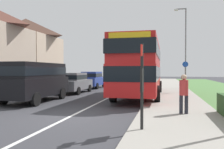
# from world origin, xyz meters

# --- Properties ---
(ground_plane) EXTENTS (120.00, 120.00, 0.00)m
(ground_plane) POSITION_xyz_m (0.00, 0.00, 0.00)
(ground_plane) COLOR #38383D
(lane_marking_centre) EXTENTS (0.14, 60.00, 0.01)m
(lane_marking_centre) POSITION_xyz_m (0.00, 8.00, 0.00)
(lane_marking_centre) COLOR silver
(lane_marking_centre) RESTS_ON ground_plane
(pavement_near_side) EXTENTS (3.20, 68.00, 0.12)m
(pavement_near_side) POSITION_xyz_m (4.20, 6.00, 0.06)
(pavement_near_side) COLOR #9E998E
(pavement_near_side) RESTS_ON ground_plane
(double_decker_bus) EXTENTS (2.80, 9.74, 3.70)m
(double_decker_bus) POSITION_xyz_m (2.00, 7.14, 2.14)
(double_decker_bus) COLOR red
(double_decker_bus) RESTS_ON ground_plane
(parked_van_black) EXTENTS (2.11, 5.00, 2.26)m
(parked_van_black) POSITION_xyz_m (-3.71, 3.61, 1.34)
(parked_van_black) COLOR black
(parked_van_black) RESTS_ON ground_plane
(parked_car_grey) EXTENTS (1.95, 4.27, 1.63)m
(parked_car_grey) POSITION_xyz_m (-3.52, 8.94, 0.90)
(parked_car_grey) COLOR slate
(parked_car_grey) RESTS_ON ground_plane
(parked_car_blue) EXTENTS (1.92, 4.13, 1.69)m
(parked_car_blue) POSITION_xyz_m (-3.65, 14.23, 0.92)
(parked_car_blue) COLOR navy
(parked_car_blue) RESTS_ON ground_plane
(pedestrian_at_stop) EXTENTS (0.34, 0.34, 1.67)m
(pedestrian_at_stop) POSITION_xyz_m (4.38, 0.98, 0.98)
(pedestrian_at_stop) COLOR #23232D
(pedestrian_at_stop) RESTS_ON ground_plane
(bus_stop_sign) EXTENTS (0.09, 0.52, 2.60)m
(bus_stop_sign) POSITION_xyz_m (3.00, -1.80, 1.54)
(bus_stop_sign) COLOR black
(bus_stop_sign) RESTS_ON ground_plane
(cycle_route_sign) EXTENTS (0.44, 0.08, 2.52)m
(cycle_route_sign) POSITION_xyz_m (5.19, 10.25, 1.43)
(cycle_route_sign) COLOR slate
(cycle_route_sign) RESTS_ON ground_plane
(street_lamp_mid) EXTENTS (1.14, 0.20, 7.76)m
(street_lamp_mid) POSITION_xyz_m (5.48, 14.67, 4.43)
(street_lamp_mid) COLOR slate
(street_lamp_mid) RESTS_ON ground_plane
(house_terrace_far_side) EXTENTS (6.53, 12.68, 7.83)m
(house_terrace_far_side) POSITION_xyz_m (-12.11, 12.29, 3.92)
(house_terrace_far_side) COLOR tan
(house_terrace_far_side) RESTS_ON ground_plane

